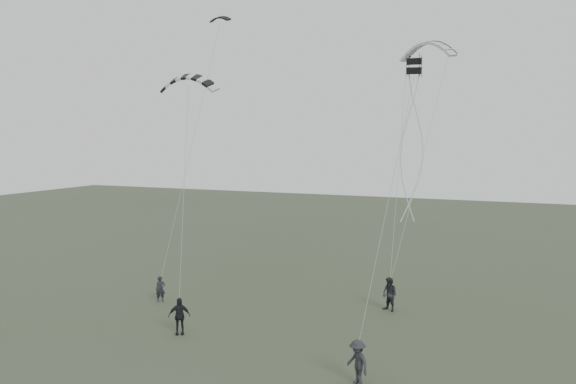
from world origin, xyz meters
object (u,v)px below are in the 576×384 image
at_px(kite_pale_large, 428,43).
at_px(kite_box, 414,66).
at_px(flyer_center, 179,316).
at_px(kite_striped, 188,77).
at_px(flyer_left, 160,289).
at_px(kite_dark_small, 220,17).
at_px(flyer_right, 390,294).
at_px(flyer_far, 357,362).

bearing_deg(kite_pale_large, kite_box, -63.01).
bearing_deg(flyer_center, kite_striped, 85.46).
bearing_deg(kite_box, flyer_left, 171.14).
xyz_separation_m(kite_dark_small, kite_box, (15.15, -8.19, -5.05)).
relative_size(flyer_left, flyer_right, 0.80).
bearing_deg(flyer_far, kite_striped, -173.03).
height_order(flyer_right, kite_pale_large, kite_pale_large).
bearing_deg(kite_box, flyer_center, -167.56).
distance_m(flyer_left, kite_striped, 12.91).
xyz_separation_m(flyer_left, flyer_center, (4.26, -4.37, 0.16)).
bearing_deg(flyer_center, kite_pale_large, 26.99).
bearing_deg(flyer_center, flyer_far, -41.95).
bearing_deg(kite_pale_large, kite_striped, -118.28).
bearing_deg(kite_pale_large, flyer_left, -122.07).
xyz_separation_m(flyer_far, kite_pale_large, (-0.20, 17.07, 15.30)).
distance_m(flyer_left, flyer_center, 6.11).
distance_m(flyer_center, kite_dark_small, 21.63).
xyz_separation_m(kite_dark_small, kite_pale_large, (13.98, 2.93, -2.22)).
xyz_separation_m(flyer_center, kite_striped, (-2.18, 4.63, 12.57)).
xyz_separation_m(flyer_left, flyer_far, (14.24, -6.52, 0.14)).
bearing_deg(kite_pale_large, flyer_center, -102.23).
distance_m(kite_dark_small, kite_box, 17.95).
bearing_deg(flyer_far, kite_box, 116.92).
bearing_deg(kite_striped, flyer_right, 4.63).
bearing_deg(flyer_right, flyer_left, -136.20).
bearing_deg(flyer_left, kite_dark_small, 45.07).
bearing_deg(kite_striped, flyer_left, 175.42).
relative_size(flyer_center, flyer_far, 1.03).
distance_m(kite_striped, kite_box, 13.15).
height_order(flyer_far, kite_striped, kite_striped).
distance_m(flyer_left, kite_box, 19.76).
bearing_deg(flyer_left, flyer_right, -29.60).
relative_size(kite_striped, kite_box, 4.59).
xyz_separation_m(kite_pale_large, kite_striped, (-11.95, -10.29, -2.70)).
xyz_separation_m(flyer_right, kite_dark_small, (-13.28, 4.06, 17.46)).
distance_m(flyer_left, kite_dark_small, 19.23).
relative_size(flyer_left, kite_dark_small, 1.01).
height_order(flyer_left, kite_dark_small, kite_dark_small).
bearing_deg(kite_dark_small, flyer_left, -85.10).
relative_size(kite_pale_large, kite_box, 5.22).
bearing_deg(flyer_left, flyer_far, -69.15).
height_order(flyer_right, flyer_far, flyer_right).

